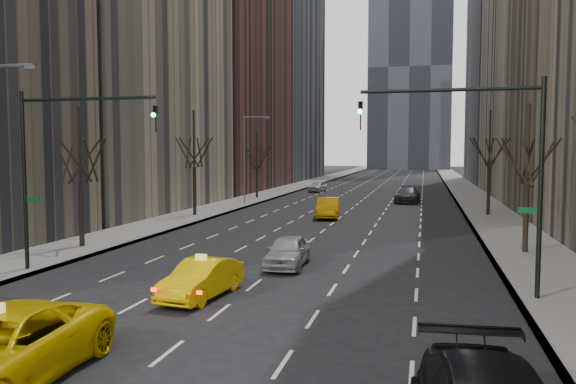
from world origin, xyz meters
The scene contains 18 objects.
sidewalk_left centered at (-12.25, 70.00, 0.07)m, with size 4.50×320.00×0.15m, color slate.
sidewalk_right centered at (12.25, 70.00, 0.07)m, with size 4.50×320.00×0.15m, color slate.
bld_left_far centered at (-21.50, 66.00, 22.00)m, with size 14.00×28.00×44.00m, color brown.
bld_left_deep centered at (-21.50, 96.00, 30.00)m, with size 14.00×30.00×60.00m, color #5D5D62.
bld_right_deep centered at (21.50, 95.00, 29.00)m, with size 14.00×30.00×58.00m, color #5D5D62.
tree_lw_b centered at (-12.00, 18.00, 3.72)m, with size 3.36×3.50×7.82m.
tree_lw_c centered at (-12.00, 34.00, 4.04)m, with size 3.36×3.50×8.74m.
tree_lw_d centered at (-12.00, 52.00, 3.56)m, with size 3.36×3.50×7.36m.
tree_rw_b centered at (12.00, 22.00, 3.72)m, with size 3.36×3.50×7.82m.
tree_rw_c centered at (12.00, 40.00, 4.04)m, with size 3.36×3.50×8.74m.
traffic_mast_left centered at (-9.11, 12.00, 5.49)m, with size 6.69×0.39×8.00m.
traffic_mast_right centered at (9.11, 12.00, 5.49)m, with size 6.69×0.39×8.00m.
streetlight_far centered at (-10.84, 45.00, 5.62)m, with size 2.83×0.22×9.00m.
taxi_sedan centered at (-1.34, 9.65, 0.72)m, with size 1.52×4.34×1.43m, color yellow.
silver_sedan_ahead centered at (0.46, 15.93, 0.74)m, with size 1.75×4.34×1.48m, color #94959B.
far_taxi centered at (-0.95, 35.69, 0.83)m, with size 1.76×5.05×1.66m, color #DA9304.
far_suv_grey centered at (5.01, 51.49, 0.85)m, with size 2.38×5.85×1.70m, color #2E2E33.
far_car_white centered at (-7.26, 64.60, 0.74)m, with size 1.74×4.32×1.47m, color silver.
Camera 1 is at (6.72, -9.71, 5.50)m, focal length 35.00 mm.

